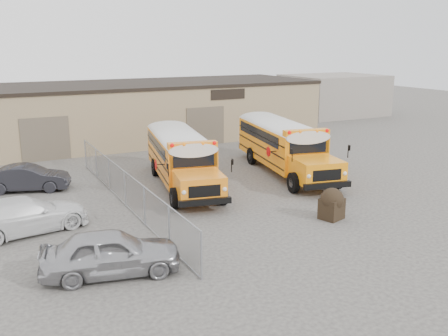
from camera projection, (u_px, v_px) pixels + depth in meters
name	position (u px, v px, depth m)	size (l,w,h in m)	color
ground	(261.00, 205.00, 24.82)	(120.00, 120.00, 0.00)	#403D3B
warehouse	(136.00, 111.00, 41.49)	(30.20, 10.20, 4.67)	#8C7756
chainlink_fence	(125.00, 188.00, 24.53)	(0.07, 18.07, 1.81)	gray
distant_building_right	(333.00, 95.00, 55.63)	(10.00, 8.00, 4.40)	gray
school_bus_left	(163.00, 134.00, 34.12)	(4.52, 10.73, 3.05)	orange
school_bus_right	(249.00, 125.00, 37.24)	(4.71, 11.29, 3.21)	orange
tarp_bundle	(332.00, 203.00, 22.76)	(1.20, 1.14, 1.46)	black
car_silver	(111.00, 253.00, 17.24)	(1.92, 4.78, 1.63)	#AAAAAF
car_white	(25.00, 215.00, 21.10)	(2.16, 5.31, 1.54)	silver
car_dark	(28.00, 178.00, 27.11)	(1.52, 4.36, 1.44)	black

